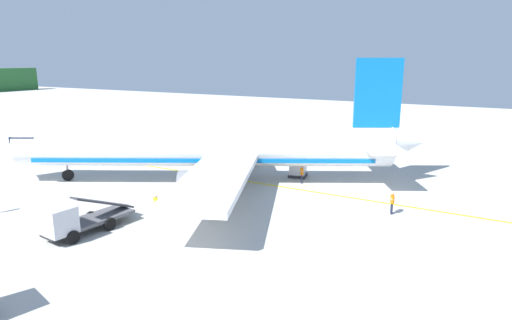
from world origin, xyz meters
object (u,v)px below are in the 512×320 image
at_px(service_truck_fuel, 74,219).
at_px(crew_loader_right, 156,204).
at_px(airliner_foreground, 210,147).
at_px(cargo_container_near, 298,167).
at_px(crew_supervisor, 302,173).
at_px(crew_loader_left, 392,201).

distance_m(service_truck_fuel, crew_loader_right, 6.06).
xyz_separation_m(airliner_foreground, service_truck_fuel, (-15.70, 0.28, -2.22)).
height_order(cargo_container_near, crew_supervisor, cargo_container_near).
distance_m(crew_loader_left, crew_supervisor, 10.54).
distance_m(cargo_container_near, crew_loader_right, 16.45).
xyz_separation_m(airliner_foreground, crew_supervisor, (3.70, -8.10, -2.36)).
xyz_separation_m(airliner_foreground, cargo_container_near, (5.64, -6.82, -2.39)).
distance_m(airliner_foreground, cargo_container_near, 9.17).
height_order(crew_loader_left, crew_loader_right, crew_loader_left).
relative_size(cargo_container_near, crew_supervisor, 1.21).
bearing_deg(crew_loader_left, crew_loader_right, 120.66).
relative_size(crew_loader_right, crew_supervisor, 0.96).
bearing_deg(service_truck_fuel, crew_loader_right, -21.80).
bearing_deg(airliner_foreground, cargo_container_near, -50.43).
xyz_separation_m(cargo_container_near, crew_loader_right, (-15.72, 4.86, -0.01)).
relative_size(cargo_container_near, crew_loader_left, 1.19).
distance_m(service_truck_fuel, cargo_container_near, 22.49).
xyz_separation_m(cargo_container_near, crew_loader_left, (-6.43, -10.82, 0.06)).
bearing_deg(service_truck_fuel, airliner_foreground, -1.03).
distance_m(airliner_foreground, crew_loader_left, 17.81).
bearing_deg(crew_loader_left, crew_supervisor, 64.81).
relative_size(service_truck_fuel, crew_supervisor, 3.95).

